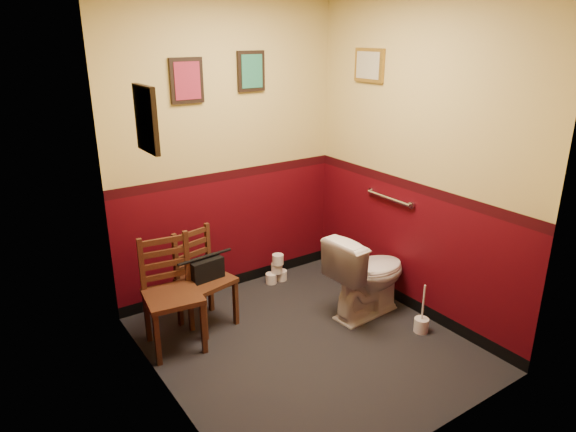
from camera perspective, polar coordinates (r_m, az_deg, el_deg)
The scene contains 16 objects.
floor at distance 4.17m, azimuth 2.00°, elevation -14.04°, with size 2.20×2.40×0.00m, color black.
wall_back at distance 4.59m, azimuth -6.76°, elevation 7.45°, with size 2.20×2.70×0.00m, color #44050C.
wall_front at distance 2.77m, azimuth 17.14°, elevation -1.56°, with size 2.20×2.70×0.00m, color #44050C.
wall_left at distance 3.10m, azimuth -14.36°, elevation 0.93°, with size 2.40×2.70×0.00m, color #44050C.
wall_right at distance 4.32m, azimuth 14.14°, elevation 6.23°, with size 2.40×2.70×0.00m, color #44050C.
grab_bar at distance 4.57m, azimuth 11.15°, elevation 1.97°, with size 0.05×0.56×0.06m.
framed_print_back_a at distance 4.33m, azimuth -11.19°, elevation 14.54°, with size 0.28×0.04×0.36m.
framed_print_back_b at distance 4.60m, azimuth -4.12°, elevation 15.76°, with size 0.26×0.04×0.34m.
framed_print_left at distance 3.08m, azimuth -15.46°, elevation 10.34°, with size 0.04×0.30×0.38m.
framed_print_right at distance 4.62m, azimuth 9.00°, elevation 16.22°, with size 0.04×0.34×0.28m.
toilet at distance 4.45m, azimuth 8.84°, elevation -6.46°, with size 0.42×0.75×0.73m, color white.
toilet_brush at distance 4.42m, azimuth 14.59°, elevation -11.54°, with size 0.12×0.12×0.42m.
chair_left at distance 4.04m, azimuth -12.83°, elevation -8.46°, with size 0.46×0.46×0.87m.
chair_right at distance 4.29m, azimuth -9.38°, elevation -6.90°, with size 0.46×0.46×0.82m.
handbag at distance 4.22m, azimuth -9.15°, elevation -5.78°, with size 0.29×0.17×0.20m.
tp_stack at distance 5.04m, azimuth -1.24°, elevation -6.05°, with size 0.23×0.14×0.30m.
Camera 1 is at (-2.07, -2.78, 2.32)m, focal length 32.00 mm.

